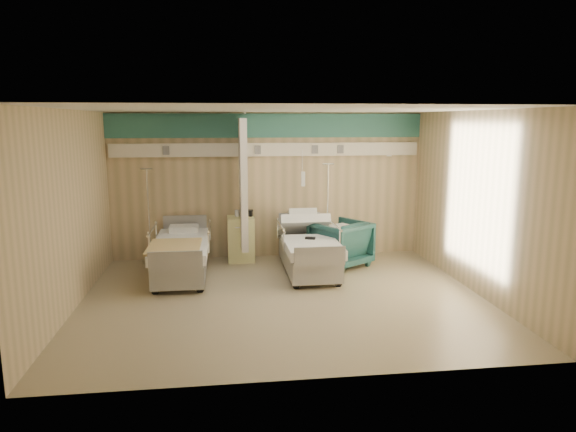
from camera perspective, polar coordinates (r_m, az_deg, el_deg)
The scene contains 13 objects.
ground at distance 7.86m, azimuth -0.53°, elevation -9.09°, with size 6.00×5.00×0.00m, color #9C8C6C.
room_walls at distance 7.70m, azimuth -1.01°, elevation 4.73°, with size 6.04×5.04×2.82m.
bed_right at distance 9.08m, azimuth 2.27°, elevation -4.31°, with size 1.00×2.16×0.63m, color white, non-canonical shape.
bed_left at distance 8.99m, azimuth -11.74°, elevation -4.68°, with size 1.00×2.16×0.63m, color white, non-canonical shape.
bedside_cabinet at distance 9.81m, azimuth -5.24°, elevation -2.56°, with size 0.50×0.48×0.85m, color #E9E592.
visitor_armchair at distance 9.49m, azimuth 5.83°, elevation -3.05°, with size 0.90×0.93×0.84m, color #1D4948.
waffle_blanket at distance 9.36m, azimuth 5.75°, elevation -0.38°, with size 0.63×0.56×0.07m, color white.
iv_stand_right at distance 9.91m, azimuth 4.37°, elevation -2.68°, with size 0.33×0.33×1.86m.
iv_stand_left at distance 10.00m, azimuth -15.07°, elevation -2.99°, with size 0.32×0.32×1.79m.
call_remote at distance 8.86m, azimuth 2.48°, elevation -2.47°, with size 0.17×0.08×0.04m, color black.
tan_blanket at distance 8.47m, azimuth -12.51°, elevation -3.33°, with size 0.83×1.04×0.04m, color tan.
toiletry_bag at distance 9.81m, azimuth -4.59°, elevation 0.34°, with size 0.22×0.14×0.12m, color black.
white_cup at distance 9.79m, azimuth -5.69°, elevation 0.31°, with size 0.09×0.09×0.12m, color white.
Camera 1 is at (-0.87, -7.36, 2.64)m, focal length 32.00 mm.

